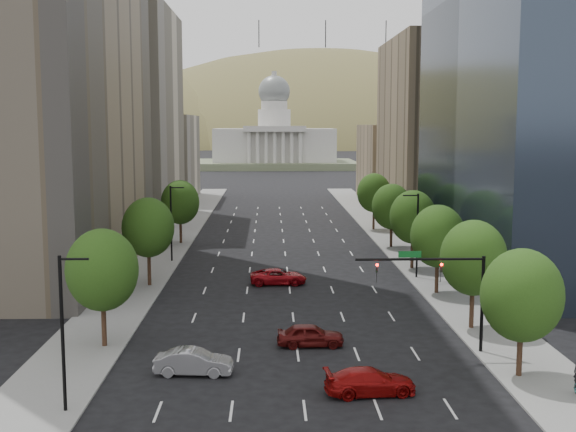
{
  "coord_description": "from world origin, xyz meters",
  "views": [
    {
      "loc": [
        -1.98,
        -19.33,
        16.15
      ],
      "look_at": [
        -0.31,
        44.7,
        8.0
      ],
      "focal_mm": 45.14,
      "sensor_mm": 36.0,
      "label": 1
    }
  ],
  "objects": [
    {
      "name": "streetlight_ln",
      "position": [
        -13.44,
        65.0,
        4.84
      ],
      "size": [
        1.7,
        0.2,
        9.0
      ],
      "color": "black",
      "rests_on": "ground"
    },
    {
      "name": "car_maroon",
      "position": [
        1.0,
        31.95,
        0.83
      ],
      "size": [
        4.92,
        2.05,
        1.67
      ],
      "primitive_type": "imported",
      "rotation": [
        0.0,
        0.0,
        1.59
      ],
      "color": "#4C0D0C",
      "rests_on": "ground"
    },
    {
      "name": "parking_tan_right",
      "position": [
        25.0,
        100.0,
        15.0
      ],
      "size": [
        14.0,
        30.0,
        30.0
      ],
      "primitive_type": "cube",
      "color": "#8C7759",
      "rests_on": "ground"
    },
    {
      "name": "streetlight_rn",
      "position": [
        13.44,
        55.0,
        4.84
      ],
      "size": [
        1.7,
        0.2,
        9.0
      ],
      "color": "black",
      "rests_on": "ground"
    },
    {
      "name": "tree_right_5",
      "position": [
        14.0,
        90.0,
        5.75
      ],
      "size": [
        5.2,
        5.2,
        8.75
      ],
      "color": "#382316",
      "rests_on": "ground"
    },
    {
      "name": "sidewalk_right",
      "position": [
        15.5,
        60.0,
        0.07
      ],
      "size": [
        6.0,
        200.0,
        0.15
      ],
      "primitive_type": "cube",
      "color": "slate",
      "rests_on": "ground"
    },
    {
      "name": "tree_right_1",
      "position": [
        14.0,
        36.0,
        5.75
      ],
      "size": [
        5.2,
        5.2,
        8.75
      ],
      "color": "#382316",
      "rests_on": "ground"
    },
    {
      "name": "streetlight_ls",
      "position": [
        -13.44,
        20.0,
        4.84
      ],
      "size": [
        1.7,
        0.2,
        9.0
      ],
      "color": "black",
      "rests_on": "ground"
    },
    {
      "name": "car_red_far",
      "position": [
        -1.08,
        52.63,
        0.79
      ],
      "size": [
        5.78,
        2.78,
        1.59
      ],
      "primitive_type": "imported",
      "rotation": [
        0.0,
        0.0,
        1.6
      ],
      "color": "maroon",
      "rests_on": "ground"
    },
    {
      "name": "tree_right_0",
      "position": [
        14.0,
        25.0,
        5.39
      ],
      "size": [
        5.2,
        5.2,
        8.39
      ],
      "color": "#382316",
      "rests_on": "ground"
    },
    {
      "name": "tree_left_2",
      "position": [
        -14.0,
        78.0,
        5.68
      ],
      "size": [
        5.2,
        5.2,
        8.68
      ],
      "color": "#382316",
      "rests_on": "ground"
    },
    {
      "name": "tree_left_0",
      "position": [
        -14.0,
        32.0,
        5.75
      ],
      "size": [
        5.2,
        5.2,
        8.75
      ],
      "color": "#382316",
      "rests_on": "ground"
    },
    {
      "name": "car_red_near",
      "position": [
        4.05,
        22.37,
        0.8
      ],
      "size": [
        5.73,
        2.87,
        1.6
      ],
      "primitive_type": "imported",
      "rotation": [
        0.0,
        0.0,
        1.69
      ],
      "color": "maroon",
      "rests_on": "ground"
    },
    {
      "name": "tree_right_4",
      "position": [
        14.0,
        74.0,
        5.46
      ],
      "size": [
        5.2,
        5.2,
        8.46
      ],
      "color": "#382316",
      "rests_on": "ground"
    },
    {
      "name": "tree_right_3",
      "position": [
        14.0,
        60.0,
        5.89
      ],
      "size": [
        5.2,
        5.2,
        8.89
      ],
      "color": "#382316",
      "rests_on": "ground"
    },
    {
      "name": "sidewalk_left",
      "position": [
        -15.5,
        60.0,
        0.07
      ],
      "size": [
        6.0,
        200.0,
        0.15
      ],
      "primitive_type": "cube",
      "color": "slate",
      "rests_on": "ground"
    },
    {
      "name": "tree_right_2",
      "position": [
        14.0,
        48.0,
        5.6
      ],
      "size": [
        5.2,
        5.2,
        8.61
      ],
      "color": "#382316",
      "rests_on": "ground"
    },
    {
      "name": "foothills",
      "position": [
        34.67,
        599.39,
        -37.78
      ],
      "size": [
        720.0,
        413.0,
        263.0
      ],
      "color": "olive",
      "rests_on": "ground"
    },
    {
      "name": "car_silver",
      "position": [
        -6.92,
        26.14,
        0.83
      ],
      "size": [
        5.17,
        2.12,
        1.67
      ],
      "primitive_type": "imported",
      "rotation": [
        0.0,
        0.0,
        1.5
      ],
      "color": "gray",
      "rests_on": "ground"
    },
    {
      "name": "filler_right",
      "position": [
        25.0,
        133.0,
        8.0
      ],
      "size": [
        14.0,
        26.0,
        16.0
      ],
      "primitive_type": "cube",
      "color": "#8C7759",
      "rests_on": "ground"
    },
    {
      "name": "capitol",
      "position": [
        0.0,
        249.71,
        8.58
      ],
      "size": [
        60.0,
        40.0,
        35.2
      ],
      "color": "#596647",
      "rests_on": "ground"
    },
    {
      "name": "tree_left_1",
      "position": [
        -14.0,
        52.0,
        5.96
      ],
      "size": [
        5.2,
        5.2,
        8.97
      ],
      "color": "#382316",
      "rests_on": "ground"
    },
    {
      "name": "midrise_cream_left",
      "position": [
        -25.0,
        103.0,
        17.5
      ],
      "size": [
        14.0,
        30.0,
        35.0
      ],
      "primitive_type": "cube",
      "color": "beige",
      "rests_on": "ground"
    },
    {
      "name": "filler_left",
      "position": [
        -25.0,
        136.0,
        9.0
      ],
      "size": [
        14.0,
        26.0,
        18.0
      ],
      "primitive_type": "cube",
      "color": "beige",
      "rests_on": "ground"
    },
    {
      "name": "traffic_signal",
      "position": [
        10.53,
        30.0,
        5.17
      ],
      "size": [
        9.12,
        0.4,
        7.38
      ],
      "color": "black",
      "rests_on": "ground"
    }
  ]
}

